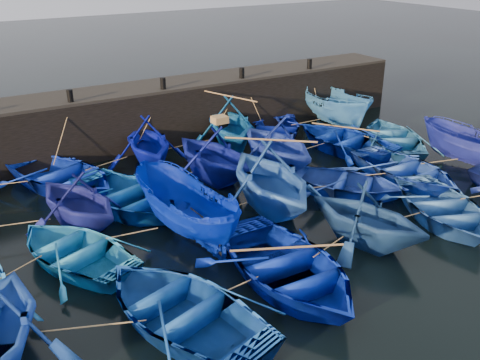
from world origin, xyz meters
TOP-DOWN VIEW (x-y plane):
  - ground at (0.00, 0.00)m, footprint 120.00×120.00m
  - quay_wall at (0.00, 10.50)m, footprint 26.00×2.50m
  - quay_top at (0.00, 10.50)m, footprint 26.00×2.50m
  - bollard_1 at (-4.00, 9.60)m, footprint 0.24×0.24m
  - bollard_2 at (0.00, 9.60)m, footprint 0.24×0.24m
  - bollard_3 at (4.00, 9.60)m, footprint 0.24×0.24m
  - bollard_4 at (8.00, 9.60)m, footprint 0.24×0.24m
  - boat_1 at (-5.22, 7.31)m, footprint 5.41×6.17m
  - boat_2 at (-1.58, 7.84)m, footprint 4.08×4.52m
  - boat_3 at (2.34, 7.91)m, footprint 5.03×5.42m
  - boat_4 at (4.71, 7.74)m, footprint 5.44×5.59m
  - boat_5 at (8.30, 7.77)m, footprint 2.56×5.40m
  - boat_7 at (-5.51, 3.98)m, footprint 4.27×4.63m
  - boat_8 at (-3.77, 4.41)m, footprint 4.89×5.83m
  - boat_9 at (-0.05, 5.05)m, footprint 4.25×4.77m
  - boat_10 at (2.63, 4.74)m, footprint 3.88×4.47m
  - boat_11 at (6.47, 5.00)m, footprint 4.47×5.59m
  - boat_12 at (8.51, 4.05)m, footprint 5.41×5.96m
  - boat_14 at (-6.24, 1.91)m, footprint 4.51×5.20m
  - boat_15 at (-2.90, 1.71)m, footprint 2.39×4.99m
  - boat_16 at (0.30, 1.78)m, footprint 4.82×5.39m
  - boat_17 at (3.47, 1.44)m, footprint 5.01×5.30m
  - boat_18 at (6.14, 1.16)m, footprint 3.42×4.77m
  - boat_19 at (9.57, 0.75)m, footprint 2.83×4.79m
  - boat_21 at (-4.84, -2.15)m, footprint 4.93×5.89m
  - boat_22 at (-1.74, -2.01)m, footprint 3.95×5.41m
  - boat_23 at (1.51, -1.58)m, footprint 4.27×4.63m
  - boat_24 at (4.77, -1.71)m, footprint 4.89×5.64m
  - wooden_crate at (0.25, 5.05)m, footprint 0.55×0.46m
  - mooring_ropes at (-0.11, 4.82)m, footprint 17.74×11.78m
  - loose_oars at (1.84, 3.17)m, footprint 10.47×12.00m

SIDE VIEW (x-z plane):
  - ground at x=0.00m, z-range 0.00..0.00m
  - boat_17 at x=3.47m, z-range 0.00..0.89m
  - boat_14 at x=-6.24m, z-range 0.00..0.90m
  - boat_4 at x=4.71m, z-range 0.00..0.95m
  - boat_24 at x=4.77m, z-range 0.00..0.98m
  - boat_18 at x=6.14m, z-range 0.00..0.99m
  - boat_12 at x=8.51m, z-range 0.00..1.01m
  - boat_8 at x=-3.77m, z-range 0.00..1.04m
  - boat_11 at x=6.47m, z-range 0.00..1.04m
  - boat_21 at x=-4.84m, z-range 0.00..1.05m
  - boat_1 at x=-5.22m, z-range 0.00..1.07m
  - boat_22 at x=-1.74m, z-range 0.00..1.10m
  - mooring_ropes at x=-0.11m, z-range -0.19..1.91m
  - boat_19 at x=9.57m, z-range 0.00..1.74m
  - boat_15 at x=-2.90m, z-range 0.00..1.86m
  - boat_5 at x=8.30m, z-range 0.00..2.02m
  - boat_23 at x=1.51m, z-range 0.00..2.02m
  - boat_7 at x=-5.51m, z-range 0.00..2.02m
  - boat_2 at x=-1.58m, z-range 0.00..2.08m
  - boat_9 at x=-0.05m, z-range 0.00..2.27m
  - boat_10 at x=2.63m, z-range 0.00..2.32m
  - boat_3 at x=2.34m, z-range 0.00..2.33m
  - quay_wall at x=0.00m, z-range 0.00..2.50m
  - boat_16 at x=0.30m, z-range 0.00..2.55m
  - loose_oars at x=1.84m, z-range 1.00..2.57m
  - wooden_crate at x=0.25m, z-range 2.27..2.53m
  - quay_top at x=0.00m, z-range 2.50..2.62m
  - bollard_1 at x=-4.00m, z-range 2.62..3.12m
  - bollard_2 at x=0.00m, z-range 2.62..3.12m
  - bollard_3 at x=4.00m, z-range 2.62..3.12m
  - bollard_4 at x=8.00m, z-range 2.62..3.12m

